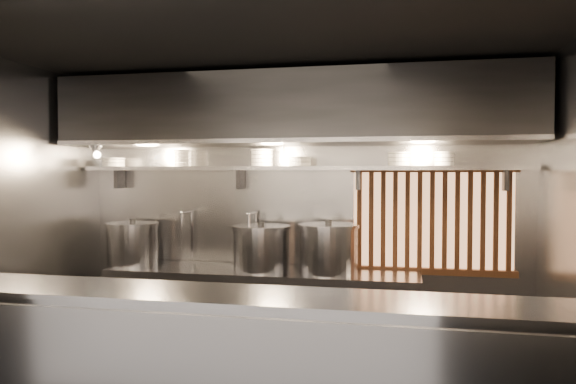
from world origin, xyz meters
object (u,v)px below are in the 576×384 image
at_px(pendant_bulb, 284,160).
at_px(stock_pot_mid, 261,248).
at_px(stock_pot_right, 328,248).
at_px(stock_pot_left, 133,243).
at_px(heat_lamp, 96,149).

distance_m(pendant_bulb, stock_pot_mid, 0.87).
relative_size(stock_pot_mid, stock_pot_right, 0.78).
relative_size(stock_pot_left, stock_pot_mid, 1.18).
distance_m(stock_pot_left, stock_pot_right, 2.02).
height_order(pendant_bulb, stock_pot_right, pendant_bulb).
relative_size(heat_lamp, stock_pot_right, 0.46).
height_order(stock_pot_left, stock_pot_mid, stock_pot_mid).
xyz_separation_m(heat_lamp, stock_pot_right, (2.25, 0.24, -0.94)).
relative_size(pendant_bulb, stock_pot_left, 0.27).
xyz_separation_m(stock_pot_mid, stock_pot_right, (0.65, -0.01, 0.01)).
relative_size(heat_lamp, stock_pot_mid, 0.59).
distance_m(heat_lamp, stock_pot_right, 2.45).
distance_m(stock_pot_mid, stock_pot_right, 0.65).
distance_m(heat_lamp, stock_pot_mid, 1.88).
xyz_separation_m(heat_lamp, stock_pot_left, (0.23, 0.29, -0.95)).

